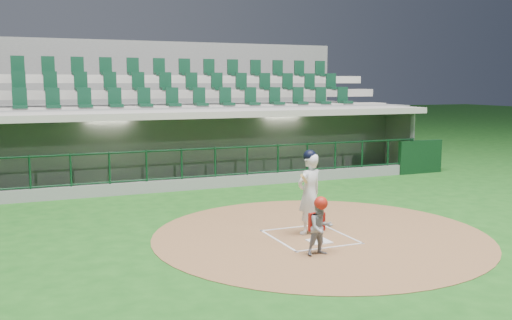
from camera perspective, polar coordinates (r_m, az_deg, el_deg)
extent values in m
plane|color=#184F16|center=(12.48, 4.77, -7.39)|extent=(120.00, 120.00, 0.00)
cylinder|color=brown|center=(12.45, 6.43, -7.43)|extent=(7.20, 7.20, 0.01)
cube|color=white|center=(11.88, 6.34, -8.08)|extent=(0.43, 0.43, 0.02)
cube|color=white|center=(11.90, 2.20, -8.04)|extent=(0.05, 1.80, 0.01)
cube|color=silver|center=(12.58, 8.46, -7.25)|extent=(0.05, 1.80, 0.01)
cube|color=white|center=(12.95, 3.64, -6.75)|extent=(1.55, 0.05, 0.01)
cube|color=white|center=(11.51, 7.43, -8.65)|extent=(1.55, 0.05, 0.01)
cube|color=slate|center=(19.40, -5.52, -3.63)|extent=(15.00, 3.00, 0.10)
cube|color=gray|center=(20.70, -6.88, 0.98)|extent=(15.00, 0.20, 2.70)
cube|color=#AEAB9A|center=(20.56, -6.80, 1.64)|extent=(13.50, 0.04, 0.90)
cube|color=slate|center=(22.53, 12.98, 1.38)|extent=(0.20, 3.00, 2.70)
cube|color=#9F998F|center=(18.81, -5.41, 4.77)|extent=(15.40, 3.50, 0.20)
cube|color=slate|center=(17.82, -4.08, -2.34)|extent=(15.00, 0.15, 0.40)
cube|color=black|center=(17.61, -4.12, 2.72)|extent=(15.00, 0.01, 0.95)
cube|color=brown|center=(20.34, -6.41, -2.33)|extent=(12.75, 0.40, 0.45)
cube|color=white|center=(18.40, -14.61, 4.09)|extent=(1.30, 0.35, 0.04)
cube|color=white|center=(20.14, 2.58, 4.62)|extent=(1.30, 0.35, 0.04)
cube|color=black|center=(21.47, 16.09, 0.31)|extent=(1.80, 0.18, 1.20)
imported|color=#A71B12|center=(19.03, -22.56, -1.67)|extent=(1.18, 0.79, 1.69)
imported|color=#A4111E|center=(19.57, -9.42, -1.12)|extent=(1.00, 0.69, 1.57)
imported|color=maroon|center=(20.77, -0.63, -0.19)|extent=(0.97, 0.72, 1.80)
imported|color=maroon|center=(22.16, 7.45, 0.29)|extent=(1.79, 1.05, 1.84)
cube|color=slate|center=(22.25, -8.06, 2.20)|extent=(17.00, 6.50, 2.50)
cube|color=#A29C93|center=(20.73, -7.06, 5.01)|extent=(16.60, 0.95, 0.30)
cube|color=gray|center=(21.62, -7.77, 6.57)|extent=(16.60, 0.95, 0.30)
cube|color=#ACA79B|center=(22.54, -8.42, 7.99)|extent=(16.60, 0.95, 0.30)
cube|color=slate|center=(25.42, -10.04, 5.94)|extent=(17.00, 0.25, 5.05)
imported|color=white|center=(12.30, 5.36, -3.39)|extent=(0.73, 0.58, 1.75)
sphere|color=black|center=(12.17, 5.41, 0.38)|extent=(0.28, 0.28, 0.28)
cylinder|color=tan|center=(11.91, 4.89, -1.98)|extent=(0.58, 0.79, 0.39)
imported|color=gray|center=(10.88, 6.47, -6.76)|extent=(0.52, 0.42, 1.05)
sphere|color=#B51F13|center=(10.78, 6.50, -4.32)|extent=(0.26, 0.26, 0.26)
cube|color=#AA1712|center=(10.99, 6.09, -6.16)|extent=(0.32, 0.10, 0.35)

